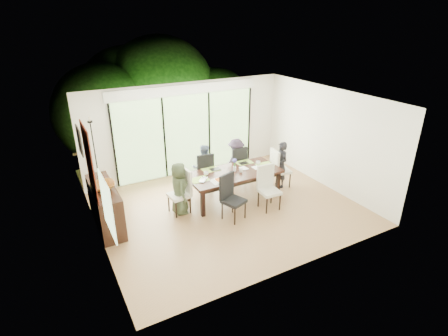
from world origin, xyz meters
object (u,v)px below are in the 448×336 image
chair_far_left (203,170)px  sideboard (105,206)px  chair_left_end (179,192)px  person_left_end (179,188)px  chair_near_right (270,188)px  person_right_end (281,165)px  chair_far_right (236,164)px  table_top (234,173)px  person_far_right (236,161)px  person_far_left (204,167)px  chair_near_left (234,198)px  bowl (103,186)px  chair_right_end (281,168)px  cup_b (241,170)px  vase (235,169)px  cup_a (206,173)px  cup_c (258,163)px  laptop (205,180)px

chair_far_left → sideboard: (-2.69, -0.59, -0.06)m
chair_left_end → person_left_end: bearing=83.2°
chair_far_left → chair_near_right: (0.95, -1.72, 0.00)m
chair_far_left → person_right_end: bearing=165.5°
chair_far_right → table_top: bearing=58.6°
chair_left_end → person_right_end: person_right_end is taller
table_top → chair_left_end: chair_left_end is taller
person_right_end → sideboard: size_ratio=0.75×
table_top → person_far_right: 1.00m
table_top → person_far_left: 0.95m
chair_near_left → person_left_end: 1.31m
person_left_end → bowl: 1.71m
bowl → person_right_end: bearing=-2.0°
sideboard → chair_near_left: bearing=-23.1°
table_top → sideboard: 3.16m
table_top → chair_left_end: (-1.50, 0.00, -0.17)m
chair_left_end → person_right_end: bearing=83.2°
chair_right_end → person_far_right: bearing=57.6°
cup_b → bowl: bowl is taller
person_far_right → bowl: person_far_right is taller
vase → bowl: 3.20m
person_right_end → sideboard: bearing=-86.6°
person_right_end → bowl: size_ratio=2.51×
chair_right_end → person_far_left: 2.12m
person_far_right → cup_a: bearing=19.3°
chair_near_right → person_far_right: (0.05, 1.70, 0.09)m
chair_near_left → cup_a: (-0.20, 1.02, 0.25)m
person_far_left → vase: (0.50, -0.78, 0.16)m
chair_left_end → chair_near_right: (2.00, -0.87, 0.00)m
cup_a → cup_c: same height
person_far_left → vase: person_far_left is taller
person_left_end → person_far_right: size_ratio=1.00×
chair_left_end → chair_far_right: 2.22m
chair_near_left → person_far_right: 2.00m
person_right_end → cup_c: bearing=-91.8°
chair_far_right → sideboard: (-3.69, -0.59, -0.06)m
vase → chair_right_end: bearing=-2.0°
cup_a → cup_b: bearing=-16.4°
person_far_right → person_left_end: bearing=13.0°
laptop → cup_c: size_ratio=2.66×
chair_near_left → vase: 1.10m
chair_near_left → person_right_end: (1.98, 0.87, 0.09)m
chair_far_left → person_right_end: person_right_end is taller
chair_right_end → chair_far_right: same height
chair_right_end → vase: bearing=96.8°
cup_b → chair_left_end: bearing=176.5°
person_left_end → cup_b: 1.64m
table_top → chair_far_left: chair_far_left is taller
person_right_end → chair_near_right: bearing=-41.8°
person_left_end → bowl: size_ratio=2.51×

